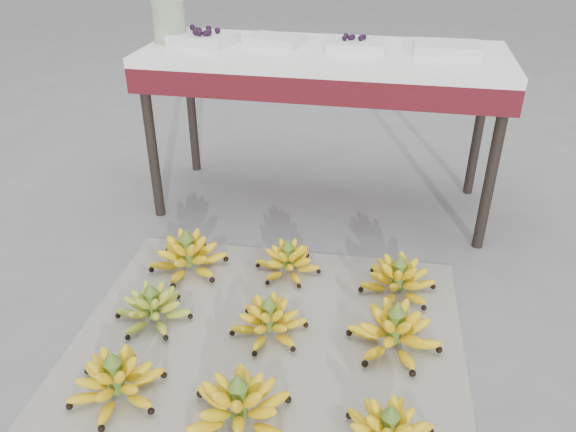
% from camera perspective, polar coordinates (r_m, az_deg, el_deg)
% --- Properties ---
extents(ground, '(60.00, 60.00, 0.00)m').
position_cam_1_polar(ground, '(1.91, 1.13, -11.59)').
color(ground, slate).
rests_on(ground, ground).
extents(newspaper_mat, '(1.28, 1.09, 0.01)m').
position_cam_1_polar(newspaper_mat, '(1.87, -2.02, -12.39)').
color(newspaper_mat, silver).
rests_on(newspaper_mat, ground).
extents(bunch_front_left, '(0.34, 0.34, 0.17)m').
position_cam_1_polar(bunch_front_left, '(1.73, -17.06, -15.71)').
color(bunch_front_left, yellow).
rests_on(bunch_front_left, newspaper_mat).
extents(bunch_front_center, '(0.37, 0.37, 0.18)m').
position_cam_1_polar(bunch_front_center, '(1.60, -4.98, -18.73)').
color(bunch_front_center, yellow).
rests_on(bunch_front_center, newspaper_mat).
extents(bunch_mid_left, '(0.26, 0.26, 0.15)m').
position_cam_1_polar(bunch_mid_left, '(1.96, -13.56, -9.07)').
color(bunch_mid_left, '#80A423').
rests_on(bunch_mid_left, newspaper_mat).
extents(bunch_mid_center, '(0.29, 0.29, 0.15)m').
position_cam_1_polar(bunch_mid_center, '(1.86, -1.93, -10.59)').
color(bunch_mid_center, yellow).
rests_on(bunch_mid_center, newspaper_mat).
extents(bunch_mid_right, '(0.34, 0.34, 0.18)m').
position_cam_1_polar(bunch_mid_right, '(1.83, 10.76, -11.45)').
color(bunch_mid_right, yellow).
rests_on(bunch_mid_right, newspaper_mat).
extents(bunch_back_left, '(0.30, 0.30, 0.18)m').
position_cam_1_polar(bunch_back_left, '(2.18, -10.10, -3.99)').
color(bunch_back_left, yellow).
rests_on(bunch_back_left, newspaper_mat).
extents(bunch_back_center, '(0.30, 0.30, 0.15)m').
position_cam_1_polar(bunch_back_center, '(2.13, -0.00, -4.62)').
color(bunch_back_center, yellow).
rests_on(bunch_back_center, newspaper_mat).
extents(bunch_back_right, '(0.29, 0.29, 0.17)m').
position_cam_1_polar(bunch_back_right, '(2.06, 11.12, -6.37)').
color(bunch_back_right, yellow).
rests_on(bunch_back_right, newspaper_mat).
extents(vendor_table, '(1.49, 0.59, 0.71)m').
position_cam_1_polar(vendor_table, '(2.42, 3.65, 14.67)').
color(vendor_table, black).
rests_on(vendor_table, ground).
extents(tray_far_left, '(0.30, 0.25, 0.07)m').
position_cam_1_polar(tray_far_left, '(2.50, -8.67, 17.42)').
color(tray_far_left, silver).
rests_on(tray_far_left, vendor_table).
extents(tray_left, '(0.26, 0.22, 0.04)m').
position_cam_1_polar(tray_left, '(2.46, -1.27, 17.40)').
color(tray_left, silver).
rests_on(tray_left, vendor_table).
extents(tray_right, '(0.24, 0.17, 0.06)m').
position_cam_1_polar(tray_right, '(2.39, 6.90, 16.87)').
color(tray_right, silver).
rests_on(tray_right, vendor_table).
extents(tray_far_right, '(0.26, 0.19, 0.04)m').
position_cam_1_polar(tray_far_right, '(2.40, 15.82, 16.08)').
color(tray_far_right, silver).
rests_on(tray_far_right, vendor_table).
extents(glass_jar, '(0.18, 0.18, 0.17)m').
position_cam_1_polar(glass_jar, '(2.55, -11.99, 18.79)').
color(glass_jar, beige).
rests_on(glass_jar, vendor_table).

